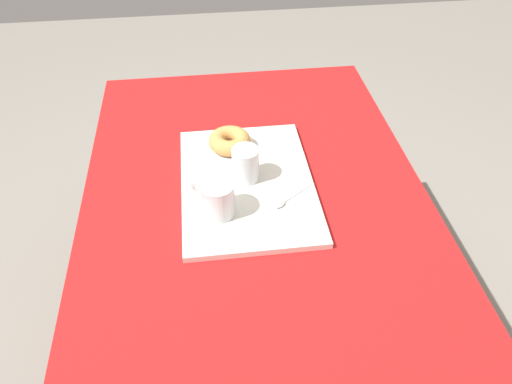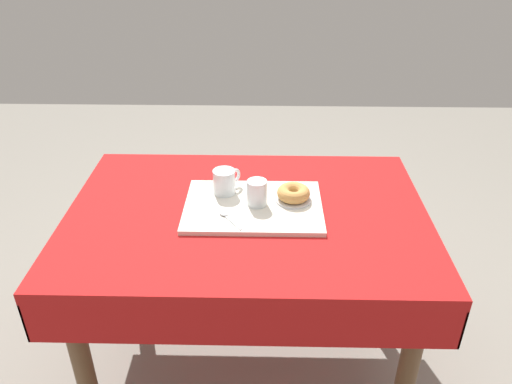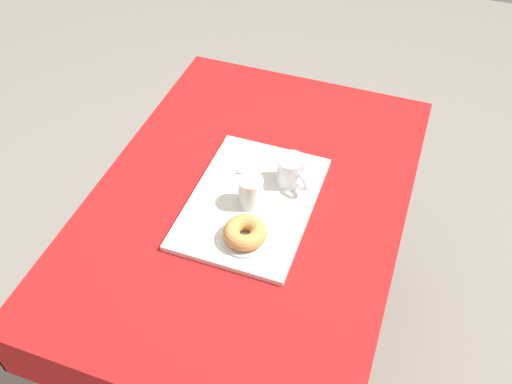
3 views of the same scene
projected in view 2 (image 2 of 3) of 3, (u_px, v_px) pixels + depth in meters
ground_plane at (249, 363)px, 2.08m from camera, size 6.00×6.00×0.00m
dining_table at (247, 236)px, 1.75m from camera, size 1.22×0.86×0.75m
serving_tray at (253, 206)px, 1.71m from camera, size 0.47×0.33×0.02m
tea_mug_left at (225, 182)px, 1.76m from camera, size 0.10×0.10×0.09m
water_glass_near at (257, 194)px, 1.69m from camera, size 0.07×0.07×0.09m
donut_plate_left at (293, 199)px, 1.73m from camera, size 0.13×0.13×0.01m
sugar_donut_left at (294, 193)px, 1.72m from camera, size 0.11×0.11×0.04m
teaspoon_near at (226, 216)px, 1.64m from camera, size 0.09×0.11×0.01m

